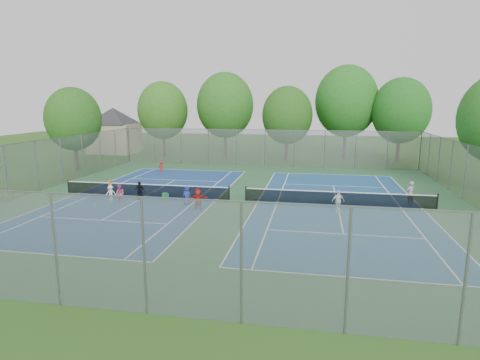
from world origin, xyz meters
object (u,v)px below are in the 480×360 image
object	(u,v)px
net_right	(338,198)
instructor	(410,194)
ball_crate	(166,196)
net_left	(146,190)
ball_hopper	(165,197)

from	to	relation	value
net_right	instructor	size ratio (longest dim) A/B	7.48
instructor	ball_crate	bearing A→B (deg)	-29.05
net_right	instructor	xyz separation A→B (m)	(4.79, 0.55, 0.41)
net_left	net_right	bearing A→B (deg)	0.00
net_right	ball_crate	xyz separation A→B (m)	(-12.28, -0.25, -0.31)
net_left	ball_crate	size ratio (longest dim) A/B	37.02
ball_hopper	instructor	world-z (taller)	instructor
net_right	instructor	world-z (taller)	instructor
net_left	ball_hopper	distance (m)	2.30
net_left	instructor	xyz separation A→B (m)	(18.79, 0.55, 0.41)
net_left	ball_crate	xyz separation A→B (m)	(1.72, -0.25, -0.31)
net_right	instructor	bearing A→B (deg)	6.61
net_right	ball_hopper	bearing A→B (deg)	-174.41
ball_crate	net_right	bearing A→B (deg)	1.15
ball_hopper	ball_crate	bearing A→B (deg)	105.43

